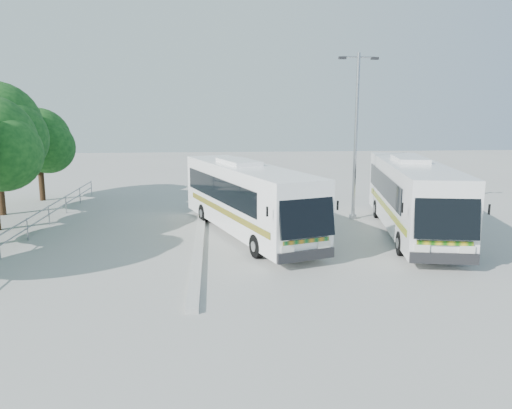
{
  "coord_description": "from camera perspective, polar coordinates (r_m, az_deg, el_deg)",
  "views": [
    {
      "loc": [
        -1.59,
        -19.56,
        5.78
      ],
      "look_at": [
        0.27,
        2.52,
        1.56
      ],
      "focal_mm": 35.0,
      "sensor_mm": 36.0,
      "label": 1
    }
  ],
  "objects": [
    {
      "name": "coach_main",
      "position": [
        23.2,
        -1.09,
        0.85
      ],
      "size": [
        5.9,
        11.8,
        3.24
      ],
      "rotation": [
        0.0,
        0.0,
        0.32
      ],
      "color": "white",
      "rests_on": "ground"
    },
    {
      "name": "ground",
      "position": [
        20.45,
        -0.17,
        -5.63
      ],
      "size": [
        100.0,
        100.0,
        0.0
      ],
      "primitive_type": "plane",
      "color": "#A1A19C",
      "rests_on": "ground"
    },
    {
      "name": "kerb_divider",
      "position": [
        22.31,
        -6.5,
        -4.1
      ],
      "size": [
        0.4,
        16.0,
        0.15
      ],
      "primitive_type": "cube",
      "color": "#B2B2AD",
      "rests_on": "ground"
    },
    {
      "name": "tree_far_e",
      "position": [
        34.71,
        -23.53,
        6.77
      ],
      "size": [
        4.54,
        4.28,
        5.92
      ],
      "color": "#382314",
      "rests_on": "ground"
    },
    {
      "name": "coach_adjacent",
      "position": [
        24.52,
        17.42,
        1.02
      ],
      "size": [
        4.59,
        12.27,
        3.34
      ],
      "rotation": [
        0.0,
        0.0,
        -0.19
      ],
      "color": "white",
      "rests_on": "ground"
    },
    {
      "name": "lamppost",
      "position": [
        26.79,
        11.36,
        8.4
      ],
      "size": [
        2.11,
        0.35,
        8.63
      ],
      "rotation": [
        0.0,
        0.0,
        0.07
      ],
      "color": "#969A9E",
      "rests_on": "ground"
    },
    {
      "name": "railing",
      "position": [
        25.51,
        -23.96,
        -1.55
      ],
      "size": [
        0.06,
        22.0,
        1.0
      ],
      "color": "gray",
      "rests_on": "ground"
    }
  ]
}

